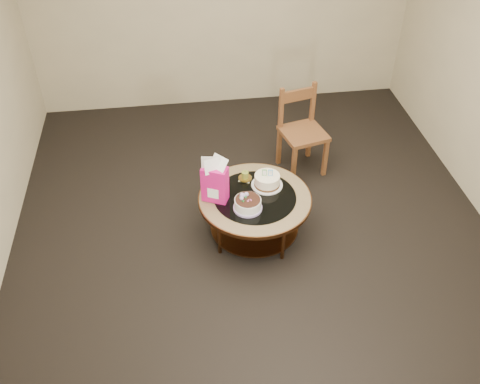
{
  "coord_description": "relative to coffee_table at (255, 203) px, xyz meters",
  "views": [
    {
      "loc": [
        -0.63,
        -3.58,
        3.56
      ],
      "look_at": [
        -0.13,
        0.02,
        0.51
      ],
      "focal_mm": 40.0,
      "sensor_mm": 36.0,
      "label": 1
    }
  ],
  "objects": [
    {
      "name": "decorated_cake",
      "position": [
        -0.09,
        -0.15,
        0.13
      ],
      "size": [
        0.25,
        0.25,
        0.15
      ],
      "rotation": [
        0.0,
        0.0,
        -0.17
      ],
      "color": "#A98FCB",
      "rests_on": "coffee_table"
    },
    {
      "name": "room_walls",
      "position": [
        -0.0,
        0.0,
        1.16
      ],
      "size": [
        4.52,
        5.02,
        2.61
      ],
      "color": "tan",
      "rests_on": "ground"
    },
    {
      "name": "pillar_candle",
      "position": [
        -0.05,
        0.26,
        0.11
      ],
      "size": [
        0.14,
        0.14,
        0.09
      ],
      "rotation": [
        0.0,
        0.0,
        -0.4
      ],
      "color": "#D7C158",
      "rests_on": "coffee_table"
    },
    {
      "name": "gift_bag",
      "position": [
        -0.35,
        0.02,
        0.3
      ],
      "size": [
        0.25,
        0.22,
        0.44
      ],
      "rotation": [
        0.0,
        0.0,
        -0.43
      ],
      "color": "#F1167B",
      "rests_on": "coffee_table"
    },
    {
      "name": "cream_cake",
      "position": [
        0.13,
        0.14,
        0.14
      ],
      "size": [
        0.29,
        0.29,
        0.18
      ],
      "rotation": [
        0.0,
        0.0,
        -0.19
      ],
      "color": "white",
      "rests_on": "coffee_table"
    },
    {
      "name": "ground",
      "position": [
        -0.0,
        0.0,
        -0.38
      ],
      "size": [
        5.0,
        5.0,
        0.0
      ],
      "primitive_type": "plane",
      "color": "black",
      "rests_on": "ground"
    },
    {
      "name": "dining_chair",
      "position": [
        0.65,
        0.97,
        0.09
      ],
      "size": [
        0.52,
        0.52,
        0.93
      ],
      "rotation": [
        0.0,
        0.0,
        0.24
      ],
      "color": "brown",
      "rests_on": "ground"
    },
    {
      "name": "coffee_table",
      "position": [
        0.0,
        0.0,
        0.0
      ],
      "size": [
        1.02,
        1.02,
        0.46
      ],
      "color": "brown",
      "rests_on": "ground"
    }
  ]
}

